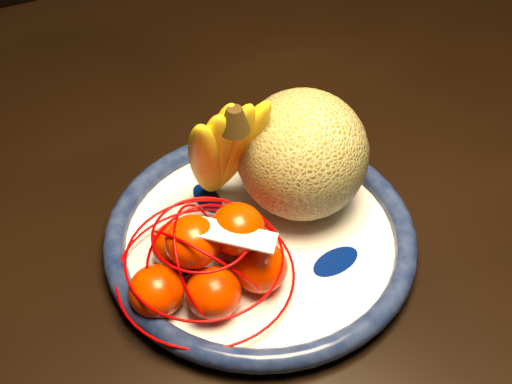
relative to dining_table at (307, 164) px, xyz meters
name	(u,v)px	position (x,y,z in m)	size (l,w,h in m)	color
dining_table	(307,164)	(0.00, 0.00, 0.00)	(1.46, 0.88, 0.72)	black
fruit_bowl	(260,237)	(-0.15, -0.16, 0.09)	(0.32, 0.32, 0.03)	white
cantaloupe	(302,155)	(-0.09, -0.13, 0.16)	(0.14, 0.14, 0.14)	olive
banana_bunch	(221,148)	(-0.17, -0.10, 0.17)	(0.11, 0.10, 0.17)	yellow
mandarin_bag	(209,258)	(-0.22, -0.19, 0.12)	(0.22, 0.22, 0.11)	#EB2F00
price_tag	(237,235)	(-0.20, -0.21, 0.16)	(0.07, 0.03, 0.00)	white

